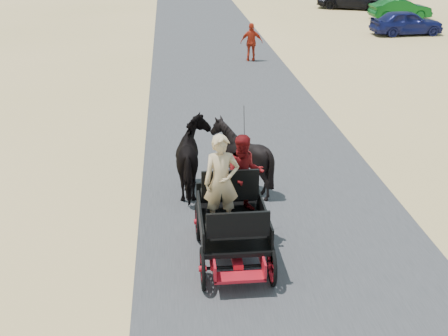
{
  "coord_description": "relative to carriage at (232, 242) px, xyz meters",
  "views": [
    {
      "loc": [
        -2.19,
        -8.4,
        6.03
      ],
      "look_at": [
        -1.14,
        2.38,
        1.2
      ],
      "focal_mm": 45.0,
      "sensor_mm": 36.0,
      "label": 1
    }
  ],
  "objects": [
    {
      "name": "car_b",
      "position": [
        14.05,
        27.09,
        0.29
      ],
      "size": [
        3.97,
        1.53,
        1.29
      ],
      "primitive_type": "imported",
      "rotation": [
        0.0,
        0.0,
        1.61
      ],
      "color": "#0C4C19",
      "rests_on": "ground"
    },
    {
      "name": "horse_left",
      "position": [
        -0.55,
        3.0,
        0.49
      ],
      "size": [
        0.91,
        2.01,
        1.7
      ],
      "primitive_type": "imported",
      "rotation": [
        0.0,
        0.0,
        3.14
      ],
      "color": "black",
      "rests_on": "ground"
    },
    {
      "name": "road",
      "position": [
        1.14,
        -0.78,
        -0.35
      ],
      "size": [
        6.0,
        140.0,
        0.01
      ],
      "primitive_type": "cube",
      "color": "#38383A",
      "rests_on": "ground"
    },
    {
      "name": "carriage",
      "position": [
        0.0,
        0.0,
        0.0
      ],
      "size": [
        1.3,
        2.4,
        0.72
      ],
      "primitive_type": null,
      "color": "black",
      "rests_on": "ground"
    },
    {
      "name": "pedestrian",
      "position": [
        2.7,
        16.28,
        0.5
      ],
      "size": [
        1.04,
        0.5,
        1.73
      ],
      "primitive_type": "imported",
      "rotation": [
        0.0,
        0.0,
        3.07
      ],
      "color": "#AE2813",
      "rests_on": "ground"
    },
    {
      "name": "car_a",
      "position": [
        12.31,
        21.79,
        0.32
      ],
      "size": [
        4.08,
        1.81,
        1.36
      ],
      "primitive_type": "imported",
      "rotation": [
        0.0,
        0.0,
        1.62
      ],
      "color": "navy",
      "rests_on": "ground"
    },
    {
      "name": "ground",
      "position": [
        1.14,
        -0.78,
        -0.36
      ],
      "size": [
        140.0,
        140.0,
        0.0
      ],
      "primitive_type": "plane",
      "color": "tan"
    },
    {
      "name": "passenger_woman",
      "position": [
        0.3,
        0.6,
        1.15
      ],
      "size": [
        0.77,
        0.6,
        1.58
      ],
      "primitive_type": "imported",
      "color": "#660C0F",
      "rests_on": "carriage"
    },
    {
      "name": "horse_right",
      "position": [
        0.55,
        3.0,
        0.49
      ],
      "size": [
        1.37,
        1.54,
        1.7
      ],
      "primitive_type": "imported",
      "rotation": [
        0.0,
        0.0,
        3.14
      ],
      "color": "black",
      "rests_on": "ground"
    },
    {
      "name": "driver_man",
      "position": [
        -0.2,
        0.05,
        1.26
      ],
      "size": [
        0.66,
        0.43,
        1.8
      ],
      "primitive_type": "imported",
      "color": "tan",
      "rests_on": "carriage"
    }
  ]
}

